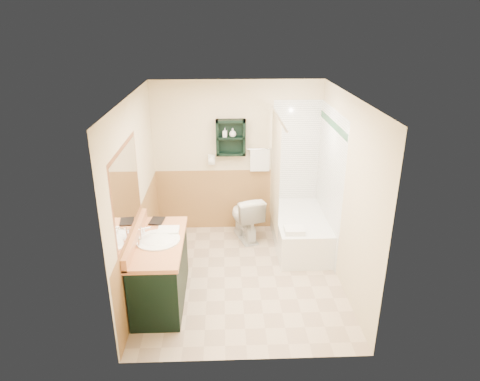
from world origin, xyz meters
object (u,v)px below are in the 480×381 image
(vanity_book, at_px, (150,213))
(soap_bottle_b, at_px, (233,133))
(bathtub, at_px, (300,230))
(soap_bottle_a, at_px, (225,135))
(hair_dryer, at_px, (212,159))
(wall_shelf, at_px, (231,138))
(vanity, at_px, (160,270))
(toilet, at_px, (245,217))

(vanity_book, height_order, soap_bottle_b, soap_bottle_b)
(bathtub, bearing_deg, soap_bottle_a, 153.94)
(hair_dryer, relative_size, bathtub, 0.16)
(wall_shelf, distance_m, hair_dryer, 0.46)
(hair_dryer, bearing_deg, wall_shelf, -4.76)
(soap_bottle_b, bearing_deg, vanity_book, -129.19)
(wall_shelf, distance_m, vanity_book, 1.82)
(soap_bottle_a, bearing_deg, bathtub, -26.06)
(wall_shelf, relative_size, hair_dryer, 2.29)
(wall_shelf, xyz_separation_m, vanity, (-0.89, -1.85, -1.14))
(soap_bottle_a, relative_size, soap_bottle_b, 1.06)
(toilet, height_order, soap_bottle_a, soap_bottle_a)
(soap_bottle_b, bearing_deg, wall_shelf, 170.25)
(hair_dryer, height_order, bathtub, hair_dryer)
(bathtub, relative_size, toilet, 2.05)
(vanity, xyz_separation_m, soap_bottle_a, (0.81, 1.84, 1.19))
(vanity, distance_m, soap_bottle_b, 2.39)
(vanity_book, height_order, soap_bottle_a, soap_bottle_a)
(vanity_book, bearing_deg, soap_bottle_a, 60.94)
(vanity, distance_m, vanity_book, 0.75)
(wall_shelf, height_order, soap_bottle_b, wall_shelf)
(bathtub, bearing_deg, vanity, -145.89)
(vanity, relative_size, soap_bottle_b, 9.86)
(hair_dryer, relative_size, vanity_book, 1.05)
(wall_shelf, relative_size, soap_bottle_a, 3.99)
(toilet, bearing_deg, bathtub, 145.62)
(bathtub, relative_size, soap_bottle_a, 10.88)
(vanity, height_order, bathtub, vanity)
(hair_dryer, bearing_deg, toilet, -32.38)
(hair_dryer, distance_m, vanity_book, 1.59)
(vanity, height_order, soap_bottle_b, soap_bottle_b)
(soap_bottle_a, bearing_deg, toilet, -44.51)
(wall_shelf, bearing_deg, bathtub, -28.17)
(vanity, bearing_deg, bathtub, 34.11)
(toilet, xyz_separation_m, soap_bottle_b, (-0.18, 0.29, 1.26))
(vanity_book, relative_size, soap_bottle_b, 1.76)
(wall_shelf, height_order, soap_bottle_a, wall_shelf)
(vanity, distance_m, toilet, 1.91)
(bathtub, bearing_deg, soap_bottle_b, 151.35)
(bathtub, distance_m, vanity_book, 2.33)
(hair_dryer, relative_size, soap_bottle_b, 1.84)
(toilet, bearing_deg, vanity_book, 21.94)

